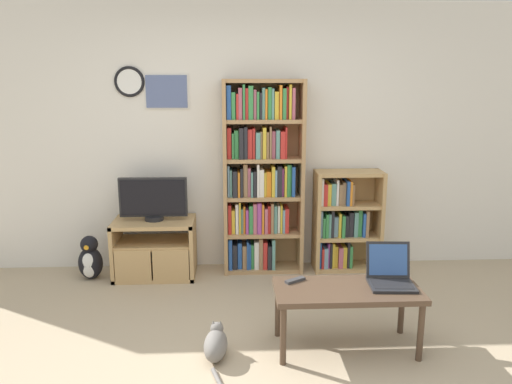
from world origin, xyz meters
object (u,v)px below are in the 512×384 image
tv_stand (155,248)px  coffee_table (347,295)px  bookshelf_tall (260,177)px  laptop (390,274)px  cat (216,344)px  remote_near_laptop (295,280)px  television (153,199)px  penguin_figurine (90,259)px  bookshelf_short (343,222)px

tv_stand → coffee_table: 2.10m
bookshelf_tall → laptop: bearing=-60.2°
cat → bookshelf_tall: bearing=81.3°
remote_near_laptop → cat: remote_near_laptop is taller
bookshelf_tall → cat: bearing=-103.7°
coffee_table → remote_near_laptop: bearing=159.8°
television → penguin_figurine: size_ratio=1.50×
coffee_table → penguin_figurine: (-2.16, 1.36, -0.21)m
television → bookshelf_short: bookshelf_short is taller
television → laptop: bearing=-36.2°
bookshelf_short → cat: 2.06m
cat → tv_stand: bearing=117.8°
tv_stand → laptop: (1.87, -1.35, 0.24)m
bookshelf_short → coffee_table: 1.56m
bookshelf_tall → penguin_figurine: bearing=-173.9°
bookshelf_short → remote_near_laptop: (-0.65, -1.40, -0.02)m
tv_stand → bookshelf_tall: 1.23m
tv_stand → television: (0.01, 0.02, 0.48)m
remote_near_laptop → penguin_figurine: size_ratio=0.37×
bookshelf_tall → laptop: size_ratio=5.70×
laptop → penguin_figurine: size_ratio=0.77×
cat → bookshelf_short: bearing=58.0°
remote_near_laptop → coffee_table: bearing=-142.3°
television → bookshelf_tall: bearing=5.8°
television → penguin_figurine: bearing=-173.6°
tv_stand → bookshelf_short: bookshelf_short is taller
tv_stand → television: size_ratio=1.21×
tv_stand → cat: bearing=-67.2°
bookshelf_tall → remote_near_laptop: bearing=-83.0°
cat → penguin_figurine: 1.91m
television → penguin_figurine: 0.84m
laptop → tv_stand: bearing=147.8°
tv_stand → bookshelf_short: (1.85, 0.12, 0.20)m
television → coffee_table: 2.14m
television → coffee_table: television is taller
tv_stand → cat: size_ratio=1.34×
television → cat: television is taller
bookshelf_tall → bookshelf_short: 0.95m
remote_near_laptop → penguin_figurine: (-1.81, 1.23, -0.27)m
laptop → penguin_figurine: (-2.48, 1.30, -0.33)m
bookshelf_short → cat: bearing=-127.0°
bookshelf_tall → laptop: bookshelf_tall is taller
penguin_figurine → coffee_table: bearing=-32.2°
bookshelf_short → remote_near_laptop: bearing=-114.9°
television → tv_stand: bearing=-105.7°
penguin_figurine → tv_stand: bearing=4.8°
cat → coffee_table: bearing=10.4°
television → cat: 1.77m
laptop → bookshelf_tall: bearing=123.5°
bookshelf_short → coffee_table: (-0.30, -1.53, -0.08)m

